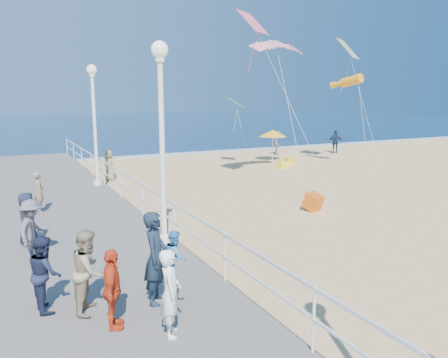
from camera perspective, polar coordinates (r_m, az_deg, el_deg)
name	(u,v)px	position (r m, az deg, el deg)	size (l,w,h in m)	color
ground	(319,230)	(14.83, 12.29, -6.54)	(160.00, 160.00, 0.00)	#E9BD7A
ocean	(62,124)	(76.55, -20.42, 6.72)	(160.00, 90.00, 0.05)	#0C2648
surf_line	(140,156)	(32.96, -10.89, 2.95)	(160.00, 1.20, 0.04)	white
boardwalk	(84,263)	(11.75, -17.83, -10.41)	(5.00, 44.00, 0.40)	slate
railing	(174,211)	(12.01, -6.50, -4.23)	(0.05, 42.00, 0.55)	white
lamp_post_mid	(162,123)	(11.53, -8.16, 7.27)	(0.44, 0.44, 5.32)	white
lamp_post_far	(94,112)	(20.25, -16.62, 8.33)	(0.44, 0.44, 5.32)	white
woman_holding_toddler	(171,293)	(7.47, -6.99, -14.52)	(0.54, 0.36, 1.49)	white
toddler_held	(175,257)	(7.44, -6.40, -10.03)	(0.44, 0.34, 0.90)	#3784CE
spectator_0	(156,258)	(8.55, -8.91, -10.11)	(0.66, 0.43, 1.81)	#162332
spectator_1	(89,271)	(8.55, -17.26, -11.37)	(0.76, 0.59, 1.56)	gray
spectator_2	(32,230)	(11.63, -23.81, -6.09)	(0.97, 0.56, 1.50)	#58575C
spectator_3	(112,289)	(7.85, -14.38, -13.80)	(0.83, 0.35, 1.42)	red
spectator_4	(27,219)	(12.83, -24.30, -4.76)	(0.70, 0.46, 1.44)	#171E33
spectator_6	(39,192)	(16.29, -22.99, -1.57)	(0.52, 0.34, 1.43)	#83705A
spectator_7	(45,273)	(8.90, -22.35, -11.29)	(0.69, 0.54, 1.42)	#1A213A
beach_walker_a	(278,143)	(33.59, 7.02, 4.70)	(1.17, 0.67, 1.81)	#4F4F53
beach_walker_b	(335,142)	(35.37, 14.35, 4.72)	(1.05, 0.44, 1.78)	#1A273A
beach_walker_c	(109,165)	(23.58, -14.81, 1.72)	(0.80, 0.52, 1.63)	gray
box_kite	(313,203)	(17.15, 11.54, -3.14)	(0.55, 0.55, 0.60)	red
beach_umbrella	(273,133)	(30.02, 6.38, 5.95)	(1.90, 1.90, 2.14)	white
beach_chair_left	(283,165)	(27.38, 7.69, 1.87)	(0.55, 0.55, 0.40)	#FCF51A
beach_chair_right	(289,161)	(29.03, 8.54, 2.34)	(0.55, 0.55, 0.40)	yellow
kite_parafoil	(277,44)	(23.14, 6.98, 17.12)	(2.86, 0.90, 0.30)	#CF1841
kite_windsock	(351,81)	(27.94, 16.30, 12.22)	(0.56, 0.56, 2.30)	orange
kite_diamond_pink	(253,22)	(20.87, 3.81, 19.74)	(1.42, 1.42, 0.02)	#EA5674
kite_diamond_multi	(348,49)	(29.17, 15.90, 16.04)	(1.65, 1.65, 0.02)	#18BFD1
kite_diamond_green	(235,103)	(27.50, 1.51, 9.95)	(1.15, 1.15, 0.02)	#2AC47E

